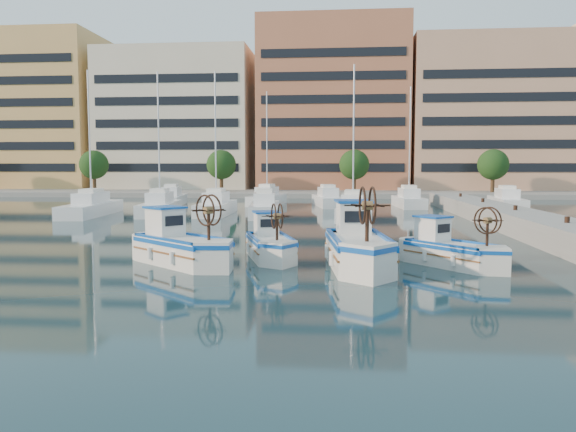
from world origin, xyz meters
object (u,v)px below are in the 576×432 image
object	(u,v)px
fishing_boat_a	(180,245)
fishing_boat_b	(270,243)
fishing_boat_d	(450,249)
fishing_boat_c	(358,245)

from	to	relation	value
fishing_boat_a	fishing_boat_b	bearing A→B (deg)	-21.72
fishing_boat_b	fishing_boat_d	bearing A→B (deg)	-25.93
fishing_boat_a	fishing_boat_d	xyz separation A→B (m)	(10.65, 0.57, -0.12)
fishing_boat_a	fishing_boat_b	size ratio (longest dim) A/B	1.12
fishing_boat_b	fishing_boat_c	xyz separation A→B (m)	(3.64, -1.80, 0.21)
fishing_boat_b	fishing_boat_c	world-z (taller)	fishing_boat_c
fishing_boat_d	fishing_boat_b	bearing A→B (deg)	131.27
fishing_boat_c	fishing_boat_d	size ratio (longest dim) A/B	1.36
fishing_boat_a	fishing_boat_b	xyz separation A→B (m)	(3.39, 1.74, -0.11)
fishing_boat_d	fishing_boat_a	bearing A→B (deg)	143.46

